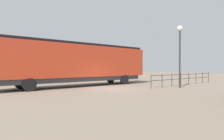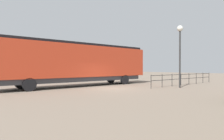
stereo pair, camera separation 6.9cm
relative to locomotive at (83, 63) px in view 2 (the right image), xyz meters
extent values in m
plane|color=#756656|center=(3.84, 0.82, -2.46)|extent=(120.00, 120.00, 0.00)
cube|color=red|center=(0.00, -0.47, 0.13)|extent=(2.84, 16.60, 3.18)
cube|color=black|center=(0.00, 6.83, -0.35)|extent=(2.72, 2.00, 2.22)
cube|color=black|center=(0.00, -0.47, 1.83)|extent=(2.55, 15.93, 0.24)
cube|color=#38383D|center=(0.00, -0.47, -1.69)|extent=(2.55, 15.27, 0.45)
cylinder|color=black|center=(-1.27, 4.85, -1.91)|extent=(0.30, 1.10, 1.10)
cylinder|color=black|center=(1.27, 4.85, -1.91)|extent=(0.30, 1.10, 1.10)
cylinder|color=black|center=(-1.27, -5.78, -1.91)|extent=(0.30, 1.10, 1.10)
cylinder|color=black|center=(1.27, -5.78, -1.91)|extent=(0.30, 1.10, 1.10)
cylinder|color=#2D2D2D|center=(7.45, 6.31, 0.30)|extent=(0.16, 0.16, 5.53)
sphere|color=silver|center=(7.45, 6.31, 3.23)|extent=(0.57, 0.57, 0.57)
cube|color=black|center=(6.14, 9.55, -1.28)|extent=(0.04, 11.86, 0.04)
cube|color=black|center=(6.14, 9.55, -1.76)|extent=(0.04, 11.86, 0.04)
cylinder|color=black|center=(6.14, 3.62, -1.82)|extent=(0.05, 0.05, 1.29)
cylinder|color=black|center=(6.14, 5.31, -1.82)|extent=(0.05, 0.05, 1.29)
cylinder|color=black|center=(6.14, 7.01, -1.82)|extent=(0.05, 0.05, 1.29)
cylinder|color=black|center=(6.14, 8.70, -1.82)|extent=(0.05, 0.05, 1.29)
cylinder|color=black|center=(6.14, 10.39, -1.82)|extent=(0.05, 0.05, 1.29)
cylinder|color=black|center=(6.14, 12.09, -1.82)|extent=(0.05, 0.05, 1.29)
cylinder|color=black|center=(6.14, 13.78, -1.82)|extent=(0.05, 0.05, 1.29)
cylinder|color=black|center=(6.14, 15.48, -1.82)|extent=(0.05, 0.05, 1.29)
camera|label=1|loc=(17.64, -10.64, -0.54)|focal=31.12mm
camera|label=2|loc=(17.68, -10.59, -0.54)|focal=31.12mm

